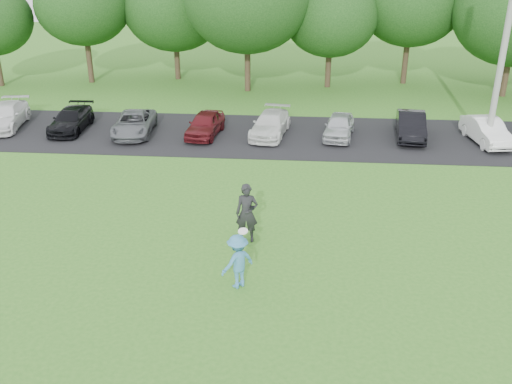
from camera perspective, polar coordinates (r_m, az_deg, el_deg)
ground at (r=16.15m, az=-1.02°, el=-9.37°), size 100.00×100.00×0.00m
parking_lot at (r=27.86m, az=1.60°, el=5.67°), size 32.00×6.50×0.03m
utility_pole at (r=27.48m, az=23.58°, el=13.25°), size 0.28×0.28×9.14m
frisbee_player at (r=15.72m, az=-1.84°, el=-6.94°), size 1.16×1.13×1.80m
camera_bystander at (r=17.92m, az=-0.92°, el=-2.13°), size 0.71×0.47×1.93m
parked_cars at (r=27.74m, az=-0.40°, el=6.85°), size 28.75×4.59×1.20m
tree_row at (r=36.33m, az=5.10°, el=17.93°), size 42.39×9.85×8.64m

